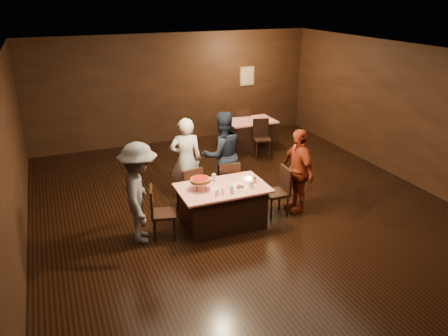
{
  "coord_description": "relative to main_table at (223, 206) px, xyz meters",
  "views": [
    {
      "loc": [
        -3.31,
        -6.69,
        4.02
      ],
      "look_at": [
        -0.49,
        0.19,
        1.0
      ],
      "focal_mm": 35.0,
      "sensor_mm": 36.0,
      "label": 1
    }
  ],
  "objects": [
    {
      "name": "diner_white_jacket",
      "position": [
        -0.28,
        1.27,
        0.49
      ],
      "size": [
        0.71,
        0.55,
        1.75
      ],
      "primitive_type": "imported",
      "rotation": [
        0.0,
        0.0,
        2.92
      ],
      "color": "silver",
      "rests_on": "ground"
    },
    {
      "name": "diner_red_shirt",
      "position": [
        1.57,
        0.03,
        0.45
      ],
      "size": [
        0.41,
        0.98,
        1.66
      ],
      "primitive_type": "imported",
      "rotation": [
        0.0,
        0.0,
        -1.57
      ],
      "color": "maroon",
      "rests_on": "ground"
    },
    {
      "name": "plate_empty",
      "position": [
        0.55,
        0.15,
        0.39
      ],
      "size": [
        0.25,
        0.25,
        0.01
      ],
      "primitive_type": "cylinder",
      "color": "white",
      "rests_on": "main_table"
    },
    {
      "name": "napkin_center",
      "position": [
        0.3,
        -0.0,
        0.39
      ],
      "size": [
        0.19,
        0.19,
        0.01
      ],
      "primitive_type": "cube",
      "rotation": [
        0.0,
        0.0,
        0.21
      ],
      "color": "white",
      "rests_on": "main_table"
    },
    {
      "name": "glass_front_right",
      "position": [
        0.45,
        -0.25,
        0.46
      ],
      "size": [
        0.08,
        0.08,
        0.14
      ],
      "primitive_type": "cylinder",
      "color": "silver",
      "rests_on": "main_table"
    },
    {
      "name": "glass_amber",
      "position": [
        0.6,
        -0.05,
        0.46
      ],
      "size": [
        0.08,
        0.08,
        0.14
      ],
      "primitive_type": "cylinder",
      "color": "#BF7F26",
      "rests_on": "main_table"
    },
    {
      "name": "main_table",
      "position": [
        0.0,
        0.0,
        0.0
      ],
      "size": [
        1.6,
        1.0,
        0.77
      ],
      "primitive_type": "cube",
      "color": "red",
      "rests_on": "ground"
    },
    {
      "name": "plate_with_slice",
      "position": [
        0.25,
        -0.18,
        0.41
      ],
      "size": [
        0.25,
        0.25,
        0.06
      ],
      "color": "white",
      "rests_on": "main_table"
    },
    {
      "name": "room",
      "position": [
        0.65,
        0.12,
        1.75
      ],
      "size": [
        10.0,
        10.04,
        3.02
      ],
      "color": "black",
      "rests_on": "ground"
    },
    {
      "name": "diner_grey_knit",
      "position": [
        -1.47,
        0.06,
        0.5
      ],
      "size": [
        0.88,
        1.25,
        1.77
      ],
      "primitive_type": "imported",
      "rotation": [
        0.0,
        0.0,
        1.36
      ],
      "color": "#57575C",
      "rests_on": "ground"
    },
    {
      "name": "glass_front_left",
      "position": [
        0.05,
        -0.3,
        0.46
      ],
      "size": [
        0.08,
        0.08,
        0.14
      ],
      "primitive_type": "cylinder",
      "color": "silver",
      "rests_on": "main_table"
    },
    {
      "name": "back_table",
      "position": [
        2.33,
        3.72,
        0.0
      ],
      "size": [
        1.3,
        0.9,
        0.77
      ],
      "primitive_type": "cube",
      "color": "red",
      "rests_on": "ground"
    },
    {
      "name": "diner_navy_hoodie",
      "position": [
        0.48,
        1.2,
        0.52
      ],
      "size": [
        0.9,
        0.71,
        1.81
      ],
      "primitive_type": "imported",
      "rotation": [
        0.0,
        0.0,
        3.16
      ],
      "color": "black",
      "rests_on": "ground"
    },
    {
      "name": "chair_far_left",
      "position": [
        -0.4,
        0.75,
        0.09
      ],
      "size": [
        0.49,
        0.49,
        0.95
      ],
      "primitive_type": "cube",
      "rotation": [
        0.0,
        0.0,
        3.32
      ],
      "color": "black",
      "rests_on": "ground"
    },
    {
      "name": "napkin_left",
      "position": [
        -0.15,
        -0.05,
        0.39
      ],
      "size": [
        0.21,
        0.21,
        0.01
      ],
      "primitive_type": "cube",
      "rotation": [
        0.0,
        0.0,
        -0.35
      ],
      "color": "white",
      "rests_on": "main_table"
    },
    {
      "name": "chair_back_near",
      "position": [
        2.33,
        3.02,
        0.09
      ],
      "size": [
        0.51,
        0.51,
        0.95
      ],
      "primitive_type": "cube",
      "rotation": [
        0.0,
        0.0,
        -0.25
      ],
      "color": "black",
      "rests_on": "ground"
    },
    {
      "name": "glass_back",
      "position": [
        -0.05,
        0.3,
        0.46
      ],
      "size": [
        0.08,
        0.08,
        0.14
      ],
      "primitive_type": "cylinder",
      "color": "silver",
      "rests_on": "main_table"
    },
    {
      "name": "chair_end_right",
      "position": [
        1.1,
        -0.0,
        0.09
      ],
      "size": [
        0.44,
        0.44,
        0.95
      ],
      "primitive_type": "cube",
      "rotation": [
        0.0,
        0.0,
        -1.61
      ],
      "color": "black",
      "rests_on": "ground"
    },
    {
      "name": "condiments",
      "position": [
        -0.18,
        -0.28,
        0.43
      ],
      "size": [
        0.17,
        0.1,
        0.09
      ],
      "color": "silver",
      "rests_on": "main_table"
    },
    {
      "name": "chair_back_far",
      "position": [
        2.33,
        4.32,
        0.09
      ],
      "size": [
        0.49,
        0.49,
        0.95
      ],
      "primitive_type": "cube",
      "rotation": [
        0.0,
        0.0,
        2.96
      ],
      "color": "black",
      "rests_on": "ground"
    },
    {
      "name": "pizza_stand",
      "position": [
        -0.4,
        0.05,
        0.57
      ],
      "size": [
        0.38,
        0.38,
        0.22
      ],
      "color": "black",
      "rests_on": "main_table"
    },
    {
      "name": "chair_far_right",
      "position": [
        0.4,
        0.75,
        0.09
      ],
      "size": [
        0.46,
        0.46,
        0.95
      ],
      "primitive_type": "cube",
      "rotation": [
        0.0,
        0.0,
        3.04
      ],
      "color": "black",
      "rests_on": "ground"
    },
    {
      "name": "chair_end_left",
      "position": [
        -1.1,
        -0.0,
        0.09
      ],
      "size": [
        0.51,
        0.51,
        0.95
      ],
      "primitive_type": "cube",
      "rotation": [
        0.0,
        0.0,
        1.32
      ],
      "color": "black",
      "rests_on": "ground"
    }
  ]
}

